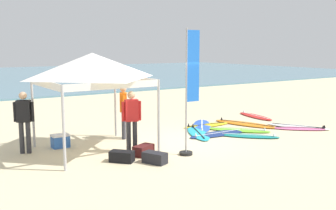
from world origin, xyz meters
name	(u,v)px	position (x,y,z in m)	size (l,w,h in m)	color
ground_plane	(180,143)	(0.00, 0.00, 0.00)	(80.00, 80.00, 0.00)	beige
canopy_tent	(92,66)	(-2.53, 0.60, 2.39)	(2.75, 2.75, 2.75)	#B7B7BC
surfboard_cyan	(198,133)	(1.22, 0.64, 0.04)	(1.51, 2.24, 0.19)	#23B2CC
surfboard_pink	(300,128)	(4.71, -0.79, 0.04)	(1.80, 1.69, 0.19)	pink
surfboard_teal	(249,136)	(2.34, -0.60, 0.04)	(1.73, 1.84, 0.19)	#19847F
surfboard_orange	(246,124)	(3.72, 0.90, 0.04)	(1.46, 2.67, 0.19)	orange
surfboard_red	(255,116)	(5.24, 1.87, 0.04)	(0.92, 2.14, 0.19)	red
surfboard_yellow	(207,125)	(2.32, 1.52, 0.04)	(2.00, 0.66, 0.19)	yellow
surfboard_blue	(202,126)	(2.12, 1.55, 0.04)	(2.02, 2.29, 0.19)	blue
surfboard_white	(298,126)	(4.94, -0.53, 0.04)	(1.53, 2.23, 0.19)	white
surfboard_navy	(219,133)	(1.78, 0.19, 0.04)	(2.45, 0.69, 0.19)	navy
surfboard_lime	(238,130)	(2.70, 0.26, 0.04)	(1.87, 2.12, 0.19)	#7AD12D
person_red	(132,117)	(-1.72, -0.12, 0.99)	(0.53, 0.31, 1.71)	#2D2D33
person_orange	(123,108)	(-1.15, 1.46, 0.99)	(0.36, 0.50, 1.71)	#383842
person_black	(24,118)	(-4.22, 1.41, 0.99)	(0.50, 0.36, 1.71)	#2D2D33
banner_flag	(190,97)	(-0.52, -1.18, 1.57)	(0.60, 0.36, 3.40)	#99999E
gear_bag_near_tent	(122,156)	(-2.39, -0.80, 0.14)	(0.60, 0.32, 0.28)	black
gear_bag_by_pole	(143,150)	(-1.63, -0.59, 0.14)	(0.60, 0.32, 0.28)	#4C1919
gear_bag_on_sand	(155,158)	(-1.76, -1.37, 0.14)	(0.60, 0.32, 0.28)	#232328
cooler_box	(60,141)	(-3.21, 1.49, 0.20)	(0.50, 0.36, 0.39)	#2D60B7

